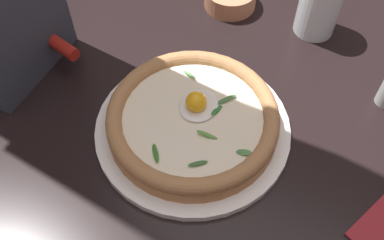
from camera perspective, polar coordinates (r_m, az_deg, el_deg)
name	(u,v)px	position (r m, az deg, el deg)	size (l,w,h in m)	color
ground_plane	(173,128)	(0.72, -2.37, -1.02)	(2.40, 2.40, 0.03)	black
pizza_plate	(192,130)	(0.69, 0.00, -1.26)	(0.30, 0.30, 0.01)	white
pizza	(192,120)	(0.67, 0.01, 0.04)	(0.26, 0.26, 0.06)	#B27846
pizza_cutter	(44,35)	(0.81, -18.31, 10.29)	(0.05, 0.17, 0.09)	silver
drinking_glass	(320,4)	(0.84, 15.98, 14.03)	(0.07, 0.07, 0.14)	silver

